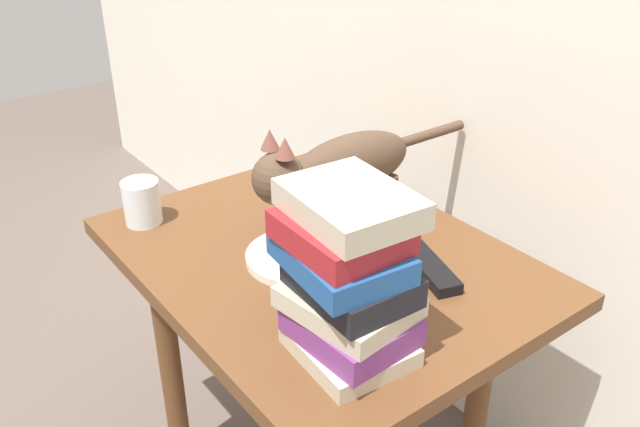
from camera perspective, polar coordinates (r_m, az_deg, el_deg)
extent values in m
cube|color=brown|center=(1.19, 0.00, -4.01)|extent=(0.75, 0.58, 0.03)
cylinder|color=brown|center=(1.43, -12.52, -12.61)|extent=(0.04, 0.04, 0.54)
cylinder|color=brown|center=(1.60, 1.51, -6.75)|extent=(0.04, 0.04, 0.54)
cylinder|color=brown|center=(1.37, 13.21, -14.89)|extent=(0.04, 0.04, 0.54)
cylinder|color=silver|center=(1.17, -1.83, -3.65)|extent=(0.18, 0.18, 0.01)
ellipsoid|color=#E0BC7A|center=(1.15, -1.80, -2.29)|extent=(0.08, 0.07, 0.05)
cylinder|color=#4C3828|center=(1.17, 0.17, -1.01)|extent=(0.02, 0.02, 0.10)
cylinder|color=#4C3828|center=(1.21, -1.53, 0.10)|extent=(0.02, 0.02, 0.10)
cylinder|color=#4C3828|center=(1.26, 5.99, 1.13)|extent=(0.02, 0.02, 0.10)
cylinder|color=#4C3828|center=(1.30, 4.22, 2.10)|extent=(0.02, 0.02, 0.10)
ellipsoid|color=#4C3828|center=(1.20, 2.56, 4.19)|extent=(0.09, 0.26, 0.11)
sphere|color=#4C3828|center=(1.11, -3.54, 2.97)|extent=(0.09, 0.09, 0.09)
cone|color=brown|center=(1.07, -2.98, 5.59)|extent=(0.03, 0.03, 0.03)
cone|color=brown|center=(1.11, -4.27, 6.29)|extent=(0.03, 0.03, 0.03)
cylinder|color=#4C3828|center=(1.33, 9.42, 6.68)|extent=(0.02, 0.16, 0.02)
cube|color=#BCB299|center=(0.96, 2.51, -11.11)|extent=(0.17, 0.15, 0.03)
cube|color=#72337A|center=(0.94, 2.65, -9.40)|extent=(0.16, 0.14, 0.04)
cube|color=#BCB299|center=(0.92, 2.44, -7.44)|extent=(0.18, 0.16, 0.03)
cube|color=black|center=(0.90, 2.66, -5.70)|extent=(0.17, 0.13, 0.04)
cube|color=#1E4C8C|center=(0.88, 1.75, -3.68)|extent=(0.18, 0.15, 0.04)
cube|color=maroon|center=(0.86, 1.79, -1.55)|extent=(0.16, 0.14, 0.04)
cube|color=#BCB299|center=(0.85, 2.57, 0.84)|extent=(0.18, 0.15, 0.04)
cylinder|color=silver|center=(1.31, -14.83, 0.93)|extent=(0.07, 0.07, 0.08)
cylinder|color=silver|center=(1.32, -14.72, 0.15)|extent=(0.06, 0.06, 0.04)
cube|color=black|center=(1.14, 9.23, -4.55)|extent=(0.16, 0.09, 0.02)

